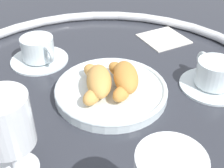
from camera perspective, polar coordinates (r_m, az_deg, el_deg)
ground_plane at (r=0.62m, az=-1.68°, el=-2.55°), size 2.20×2.20×0.00m
table_chrome_rim at (r=0.61m, az=-1.70°, el=-1.66°), size 0.80×0.80×0.02m
pastry_plate at (r=0.61m, az=0.00°, el=-1.37°), size 0.23×0.23×0.02m
croissant_large at (r=0.60m, az=2.28°, el=1.17°), size 0.13×0.10×0.04m
croissant_small at (r=0.59m, az=-2.93°, el=0.63°), size 0.13×0.10×0.04m
coffee_cup_near at (r=0.74m, az=-13.53°, el=5.93°), size 0.14×0.14×0.06m
coffee_cup_far at (r=0.67m, az=18.42°, el=1.45°), size 0.14×0.14×0.06m
juice_glass_right at (r=0.44m, az=-19.26°, el=-7.16°), size 0.08×0.08×0.14m
folded_napkin at (r=0.84m, az=9.61°, el=8.42°), size 0.11×0.11×0.01m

